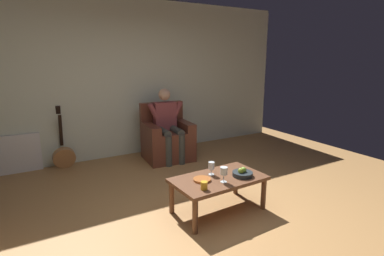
{
  "coord_description": "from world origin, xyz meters",
  "views": [
    {
      "loc": [
        1.59,
        2.36,
        1.75
      ],
      "look_at": [
        -0.46,
        -1.18,
        0.79
      ],
      "focal_mm": 28.08,
      "sensor_mm": 36.0,
      "label": 1
    }
  ],
  "objects_px": {
    "armchair": "(167,140)",
    "person_seated": "(168,122)",
    "wine_glass_near": "(224,172)",
    "decorative_dish": "(202,180)",
    "coffee_table": "(218,182)",
    "wine_glass_far": "(211,166)",
    "guitar": "(64,155)",
    "candle_jar": "(204,186)",
    "fruit_bowl": "(242,173)"
  },
  "relations": [
    {
      "from": "person_seated",
      "to": "coffee_table",
      "type": "xyz_separation_m",
      "value": [
        0.29,
        1.95,
        -0.31
      ]
    },
    {
      "from": "person_seated",
      "to": "candle_jar",
      "type": "xyz_separation_m",
      "value": [
        0.6,
        2.14,
        -0.21
      ]
    },
    {
      "from": "person_seated",
      "to": "coffee_table",
      "type": "relative_size",
      "value": 1.14
    },
    {
      "from": "candle_jar",
      "to": "guitar",
      "type": "bearing_deg",
      "value": -68.15
    },
    {
      "from": "guitar",
      "to": "fruit_bowl",
      "type": "bearing_deg",
      "value": 122.78
    },
    {
      "from": "guitar",
      "to": "fruit_bowl",
      "type": "xyz_separation_m",
      "value": [
        -1.62,
        2.52,
        0.23
      ]
    },
    {
      "from": "armchair",
      "to": "wine_glass_far",
      "type": "distance_m",
      "value": 1.92
    },
    {
      "from": "armchair",
      "to": "guitar",
      "type": "distance_m",
      "value": 1.71
    },
    {
      "from": "guitar",
      "to": "wine_glass_near",
      "type": "bearing_deg",
      "value": 117.52
    },
    {
      "from": "person_seated",
      "to": "candle_jar",
      "type": "bearing_deg",
      "value": 78.96
    },
    {
      "from": "guitar",
      "to": "armchair",
      "type": "bearing_deg",
      "value": 165.88
    },
    {
      "from": "guitar",
      "to": "fruit_bowl",
      "type": "distance_m",
      "value": 3.0
    },
    {
      "from": "wine_glass_near",
      "to": "candle_jar",
      "type": "xyz_separation_m",
      "value": [
        0.29,
        0.05,
        -0.08
      ]
    },
    {
      "from": "person_seated",
      "to": "candle_jar",
      "type": "height_order",
      "value": "person_seated"
    },
    {
      "from": "decorative_dish",
      "to": "candle_jar",
      "type": "bearing_deg",
      "value": 63.27
    },
    {
      "from": "fruit_bowl",
      "to": "decorative_dish",
      "type": "height_order",
      "value": "fruit_bowl"
    },
    {
      "from": "wine_glass_near",
      "to": "fruit_bowl",
      "type": "xyz_separation_m",
      "value": [
        -0.29,
        -0.03,
        -0.09
      ]
    },
    {
      "from": "person_seated",
      "to": "decorative_dish",
      "type": "height_order",
      "value": "person_seated"
    },
    {
      "from": "guitar",
      "to": "candle_jar",
      "type": "distance_m",
      "value": 2.81
    },
    {
      "from": "person_seated",
      "to": "decorative_dish",
      "type": "xyz_separation_m",
      "value": [
        0.5,
        1.93,
        -0.24
      ]
    },
    {
      "from": "wine_glass_near",
      "to": "candle_jar",
      "type": "relative_size",
      "value": 2.05
    },
    {
      "from": "person_seated",
      "to": "coffee_table",
      "type": "height_order",
      "value": "person_seated"
    },
    {
      "from": "person_seated",
      "to": "decorative_dish",
      "type": "relative_size",
      "value": 6.18
    },
    {
      "from": "coffee_table",
      "to": "wine_glass_far",
      "type": "height_order",
      "value": "wine_glass_far"
    },
    {
      "from": "armchair",
      "to": "guitar",
      "type": "relative_size",
      "value": 0.97
    },
    {
      "from": "decorative_dish",
      "to": "candle_jar",
      "type": "distance_m",
      "value": 0.23
    },
    {
      "from": "coffee_table",
      "to": "decorative_dish",
      "type": "relative_size",
      "value": 5.42
    },
    {
      "from": "person_seated",
      "to": "wine_glass_near",
      "type": "relative_size",
      "value": 7.08
    },
    {
      "from": "person_seated",
      "to": "candle_jar",
      "type": "distance_m",
      "value": 2.23
    },
    {
      "from": "coffee_table",
      "to": "wine_glass_far",
      "type": "bearing_deg",
      "value": -77.68
    },
    {
      "from": "person_seated",
      "to": "guitar",
      "type": "relative_size",
      "value": 1.23
    },
    {
      "from": "coffee_table",
      "to": "wine_glass_far",
      "type": "distance_m",
      "value": 0.2
    },
    {
      "from": "wine_glass_near",
      "to": "candle_jar",
      "type": "bearing_deg",
      "value": 9.98
    },
    {
      "from": "armchair",
      "to": "person_seated",
      "type": "height_order",
      "value": "person_seated"
    },
    {
      "from": "armchair",
      "to": "wine_glass_near",
      "type": "distance_m",
      "value": 2.17
    },
    {
      "from": "guitar",
      "to": "candle_jar",
      "type": "height_order",
      "value": "guitar"
    },
    {
      "from": "wine_glass_near",
      "to": "fruit_bowl",
      "type": "distance_m",
      "value": 0.31
    },
    {
      "from": "armchair",
      "to": "candle_jar",
      "type": "bearing_deg",
      "value": 79.2
    },
    {
      "from": "coffee_table",
      "to": "candle_jar",
      "type": "bearing_deg",
      "value": 30.53
    },
    {
      "from": "armchair",
      "to": "wine_glass_far",
      "type": "height_order",
      "value": "armchair"
    },
    {
      "from": "wine_glass_far",
      "to": "decorative_dish",
      "type": "bearing_deg",
      "value": 26.61
    },
    {
      "from": "guitar",
      "to": "decorative_dish",
      "type": "xyz_separation_m",
      "value": [
        -1.15,
        2.39,
        0.21
      ]
    },
    {
      "from": "person_seated",
      "to": "guitar",
      "type": "bearing_deg",
      "value": -11.02
    },
    {
      "from": "coffee_table",
      "to": "fruit_bowl",
      "type": "relative_size",
      "value": 4.59
    },
    {
      "from": "armchair",
      "to": "candle_jar",
      "type": "distance_m",
      "value": 2.27
    },
    {
      "from": "candle_jar",
      "to": "decorative_dish",
      "type": "bearing_deg",
      "value": -116.73
    },
    {
      "from": "guitar",
      "to": "decorative_dish",
      "type": "relative_size",
      "value": 5.03
    },
    {
      "from": "candle_jar",
      "to": "armchair",
      "type": "bearing_deg",
      "value": -105.52
    },
    {
      "from": "wine_glass_near",
      "to": "decorative_dish",
      "type": "bearing_deg",
      "value": -40.34
    },
    {
      "from": "armchair",
      "to": "guitar",
      "type": "xyz_separation_m",
      "value": [
        1.65,
        -0.41,
        -0.13
      ]
    }
  ]
}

